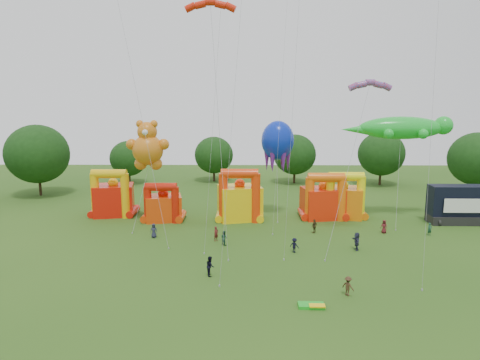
{
  "coord_description": "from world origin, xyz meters",
  "views": [
    {
      "loc": [
        -1.78,
        -28.54,
        15.37
      ],
      "look_at": [
        -2.38,
        18.0,
        7.09
      ],
      "focal_mm": 32.0,
      "sensor_mm": 36.0,
      "label": 1
    }
  ],
  "objects_px": {
    "stage_trailer": "(460,205)",
    "teddy_bear_kite": "(145,165)",
    "bouncy_castle_2": "(240,200)",
    "octopus_kite": "(278,147)",
    "bouncy_castle_0": "(113,198)",
    "spectator_4": "(314,226)",
    "spectator_0": "(154,231)",
    "gecko_kite": "(400,156)"
  },
  "relations": [
    {
      "from": "bouncy_castle_2",
      "to": "octopus_kite",
      "type": "xyz_separation_m",
      "value": [
        5.16,
        2.45,
        6.86
      ]
    },
    {
      "from": "stage_trailer",
      "to": "teddy_bear_kite",
      "type": "distance_m",
      "value": 41.1
    },
    {
      "from": "bouncy_castle_0",
      "to": "teddy_bear_kite",
      "type": "height_order",
      "value": "teddy_bear_kite"
    },
    {
      "from": "teddy_bear_kite",
      "to": "bouncy_castle_2",
      "type": "bearing_deg",
      "value": 9.32
    },
    {
      "from": "stage_trailer",
      "to": "teddy_bear_kite",
      "type": "height_order",
      "value": "teddy_bear_kite"
    },
    {
      "from": "bouncy_castle_2",
      "to": "spectator_0",
      "type": "distance_m",
      "value": 12.89
    },
    {
      "from": "teddy_bear_kite",
      "to": "stage_trailer",
      "type": "bearing_deg",
      "value": 1.02
    },
    {
      "from": "bouncy_castle_0",
      "to": "octopus_kite",
      "type": "bearing_deg",
      "value": 1.09
    },
    {
      "from": "teddy_bear_kite",
      "to": "octopus_kite",
      "type": "relative_size",
      "value": 1.02
    },
    {
      "from": "bouncy_castle_2",
      "to": "bouncy_castle_0",
      "type": "bearing_deg",
      "value": 173.47
    },
    {
      "from": "bouncy_castle_0",
      "to": "teddy_bear_kite",
      "type": "bearing_deg",
      "value": -35.43
    },
    {
      "from": "stage_trailer",
      "to": "octopus_kite",
      "type": "bearing_deg",
      "value": 171.07
    },
    {
      "from": "bouncy_castle_2",
      "to": "teddy_bear_kite",
      "type": "height_order",
      "value": "teddy_bear_kite"
    },
    {
      "from": "bouncy_castle_0",
      "to": "bouncy_castle_2",
      "type": "bearing_deg",
      "value": -6.53
    },
    {
      "from": "octopus_kite",
      "to": "spectator_4",
      "type": "relative_size",
      "value": 7.8
    },
    {
      "from": "bouncy_castle_0",
      "to": "bouncy_castle_2",
      "type": "height_order",
      "value": "bouncy_castle_2"
    },
    {
      "from": "bouncy_castle_2",
      "to": "stage_trailer",
      "type": "bearing_deg",
      "value": -2.49
    },
    {
      "from": "bouncy_castle_2",
      "to": "spectator_0",
      "type": "xyz_separation_m",
      "value": [
        -9.91,
        -8.04,
        -1.85
      ]
    },
    {
      "from": "gecko_kite",
      "to": "spectator_0",
      "type": "bearing_deg",
      "value": -165.55
    },
    {
      "from": "teddy_bear_kite",
      "to": "spectator_0",
      "type": "xyz_separation_m",
      "value": [
        2.12,
        -6.06,
        -6.87
      ]
    },
    {
      "from": "teddy_bear_kite",
      "to": "gecko_kite",
      "type": "xyz_separation_m",
      "value": [
        32.97,
        1.88,
        0.97
      ]
    },
    {
      "from": "spectator_0",
      "to": "spectator_4",
      "type": "distance_m",
      "value": 19.13
    },
    {
      "from": "spectator_4",
      "to": "stage_trailer",
      "type": "bearing_deg",
      "value": 148.43
    },
    {
      "from": "stage_trailer",
      "to": "bouncy_castle_0",
      "type": "bearing_deg",
      "value": 175.97
    },
    {
      "from": "gecko_kite",
      "to": "spectator_0",
      "type": "relative_size",
      "value": 8.78
    },
    {
      "from": "spectator_0",
      "to": "teddy_bear_kite",
      "type": "bearing_deg",
      "value": 105.08
    },
    {
      "from": "octopus_kite",
      "to": "spectator_0",
      "type": "bearing_deg",
      "value": -145.15
    },
    {
      "from": "gecko_kite",
      "to": "octopus_kite",
      "type": "relative_size",
      "value": 1.11
    },
    {
      "from": "bouncy_castle_0",
      "to": "spectator_0",
      "type": "xyz_separation_m",
      "value": [
        7.74,
        -10.06,
        -1.71
      ]
    },
    {
      "from": "teddy_bear_kite",
      "to": "spectator_0",
      "type": "bearing_deg",
      "value": -70.7
    },
    {
      "from": "bouncy_castle_2",
      "to": "gecko_kite",
      "type": "bearing_deg",
      "value": -0.25
    },
    {
      "from": "teddy_bear_kite",
      "to": "spectator_4",
      "type": "height_order",
      "value": "teddy_bear_kite"
    },
    {
      "from": "gecko_kite",
      "to": "teddy_bear_kite",
      "type": "bearing_deg",
      "value": -176.73
    },
    {
      "from": "bouncy_castle_2",
      "to": "stage_trailer",
      "type": "relative_size",
      "value": 0.91
    },
    {
      "from": "stage_trailer",
      "to": "spectator_4",
      "type": "height_order",
      "value": "stage_trailer"
    },
    {
      "from": "bouncy_castle_0",
      "to": "teddy_bear_kite",
      "type": "distance_m",
      "value": 8.61
    },
    {
      "from": "bouncy_castle_2",
      "to": "spectator_4",
      "type": "bearing_deg",
      "value": -33.34
    },
    {
      "from": "teddy_bear_kite",
      "to": "spectator_0",
      "type": "relative_size",
      "value": 8.0
    },
    {
      "from": "bouncy_castle_0",
      "to": "stage_trailer",
      "type": "height_order",
      "value": "bouncy_castle_0"
    },
    {
      "from": "gecko_kite",
      "to": "spectator_4",
      "type": "xyz_separation_m",
      "value": [
        -11.82,
        -5.9,
        -7.83
      ]
    },
    {
      "from": "bouncy_castle_0",
      "to": "spectator_4",
      "type": "xyz_separation_m",
      "value": [
        26.76,
        -8.01,
        -1.7
      ]
    },
    {
      "from": "teddy_bear_kite",
      "to": "spectator_0",
      "type": "distance_m",
      "value": 9.41
    }
  ]
}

